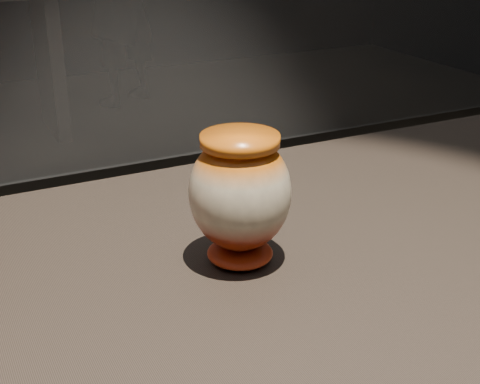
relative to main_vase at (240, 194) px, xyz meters
The scene contains 1 object.
main_vase is the anchor object (origin of this frame).
Camera 1 is at (-0.32, -0.63, 1.32)m, focal length 50.00 mm.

